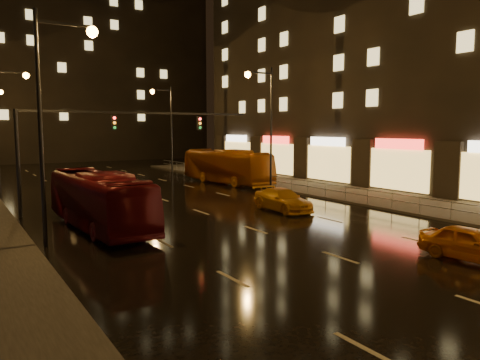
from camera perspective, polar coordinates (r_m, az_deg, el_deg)
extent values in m
plane|color=black|center=(32.38, -8.04, -2.81)|extent=(140.00, 140.00, 0.00)
cube|color=#38332D|center=(36.24, 15.32, -1.89)|extent=(7.00, 70.00, 0.15)
cube|color=black|center=(49.71, 21.65, 17.36)|extent=(18.00, 50.00, 30.00)
cube|color=black|center=(83.98, -20.73, 14.75)|extent=(44.00, 16.00, 36.00)
cylinder|color=black|center=(29.49, -25.44, 1.81)|extent=(0.22, 0.22, 6.20)
cube|color=black|center=(31.24, -11.60, 8.02)|extent=(15.20, 0.14, 0.14)
cube|color=black|center=(30.58, -15.11, 6.75)|extent=(0.32, 0.18, 0.95)
cube|color=black|center=(32.84, -4.98, 6.90)|extent=(0.32, 0.18, 0.95)
sphere|color=#FF1E19|center=(30.47, -15.06, 7.32)|extent=(0.18, 0.18, 0.18)
cylinder|color=#99999E|center=(58.22, -8.53, 1.86)|extent=(0.04, 0.04, 1.00)
cube|color=#99999E|center=(35.98, 8.28, -0.14)|extent=(0.05, 56.00, 0.05)
cube|color=#99999E|center=(36.03, 8.27, -0.77)|extent=(0.05, 56.00, 0.05)
imported|color=#5C0D14|center=(24.97, -16.81, -2.36)|extent=(2.82, 10.52, 2.91)
imported|color=#A85510|center=(43.54, -1.65, 1.66)|extent=(3.45, 11.47, 3.15)
imported|color=orange|center=(20.31, 26.37, -6.97)|extent=(1.99, 4.05, 1.33)
imported|color=orange|center=(29.22, 5.23, -2.42)|extent=(2.05, 4.73, 1.35)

